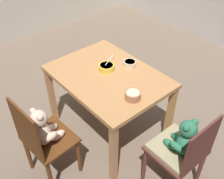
{
  "coord_description": "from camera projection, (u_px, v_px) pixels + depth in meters",
  "views": [
    {
      "loc": [
        1.55,
        -1.28,
        2.18
      ],
      "look_at": [
        0.0,
        0.05,
        0.52
      ],
      "focal_mm": 42.96,
      "sensor_mm": 36.0,
      "label": 1
    }
  ],
  "objects": [
    {
      "name": "teddy_chair_near_right",
      "position": [
        182.0,
        146.0,
        2.09
      ],
      "size": [
        0.4,
        0.41,
        0.86
      ],
      "rotation": [
        0.0,
        0.0,
        3.13
      ],
      "color": "#582B25",
      "rests_on": "ground_plane"
    },
    {
      "name": "porridge_bowl_terracotta_near_right",
      "position": [
        133.0,
        95.0,
        2.2
      ],
      "size": [
        0.14,
        0.14,
        0.06
      ],
      "color": "#B2704E",
      "rests_on": "dining_table"
    },
    {
      "name": "teddy_chair_near_front",
      "position": [
        43.0,
        134.0,
        2.17
      ],
      "size": [
        0.43,
        0.39,
        0.89
      ],
      "rotation": [
        0.0,
        0.0,
        1.64
      ],
      "color": "#5A2F14",
      "rests_on": "ground_plane"
    },
    {
      "name": "ground_plane",
      "position": [
        109.0,
        129.0,
        2.95
      ],
      "size": [
        5.2,
        5.2,
        0.04
      ],
      "color": "#756251"
    },
    {
      "name": "porridge_bowl_cream_far_center",
      "position": [
        130.0,
        64.0,
        2.58
      ],
      "size": [
        0.12,
        0.12,
        0.05
      ],
      "color": "beige",
      "rests_on": "dining_table"
    },
    {
      "name": "porridge_bowl_yellow_center",
      "position": [
        107.0,
        67.0,
        2.53
      ],
      "size": [
        0.15,
        0.16,
        0.13
      ],
      "color": "yellow",
      "rests_on": "dining_table"
    },
    {
      "name": "dining_table",
      "position": [
        108.0,
        83.0,
        2.54
      ],
      "size": [
        1.08,
        0.8,
        0.72
      ],
      "color": "#BA804C",
      "rests_on": "ground_plane"
    }
  ]
}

